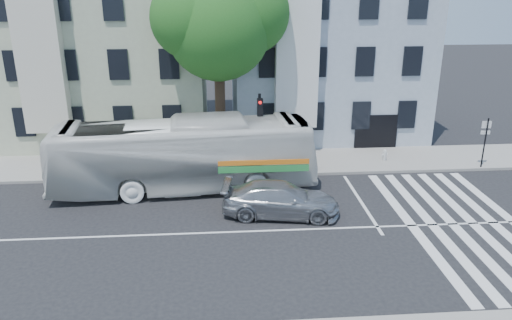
{
  "coord_description": "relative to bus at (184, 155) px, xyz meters",
  "views": [
    {
      "loc": [
        -0.05,
        -18.44,
        9.89
      ],
      "look_at": [
        1.5,
        2.08,
        2.4
      ],
      "focal_mm": 35.0,
      "sensor_mm": 36.0,
      "label": 1
    }
  ],
  "objects": [
    {
      "name": "traffic_signal",
      "position": [
        3.84,
        1.46,
        1.07
      ],
      "size": [
        0.46,
        0.54,
        4.42
      ],
      "rotation": [
        0.0,
        0.0,
        0.02
      ],
      "color": "black",
      "rests_on": "ground"
    },
    {
      "name": "sidewalk_far",
      "position": [
        1.84,
        3.24,
        -1.71
      ],
      "size": [
        80.0,
        4.0,
        0.15
      ],
      "primitive_type": "cube",
      "color": "gray",
      "rests_on": "ground"
    },
    {
      "name": "bus",
      "position": [
        0.0,
        0.0,
        0.0
      ],
      "size": [
        4.0,
        13.02,
        3.57
      ],
      "primitive_type": "imported",
      "rotation": [
        0.0,
        0.0,
        1.65
      ],
      "color": "silver",
      "rests_on": "ground"
    },
    {
      "name": "sedan",
      "position": [
        4.38,
        -3.29,
        -1.04
      ],
      "size": [
        2.81,
        5.4,
        1.49
      ],
      "primitive_type": "imported",
      "rotation": [
        0.0,
        0.0,
        1.43
      ],
      "color": "#A8AAAF",
      "rests_on": "ground"
    },
    {
      "name": "building_right",
      "position": [
        8.84,
        10.24,
        3.71
      ],
      "size": [
        12.0,
        10.0,
        11.0
      ],
      "primitive_type": "cube",
      "color": "#95A3B1",
      "rests_on": "ground"
    },
    {
      "name": "hedge",
      "position": [
        -1.6,
        2.04,
        -1.29
      ],
      "size": [
        8.52,
        2.32,
        0.7
      ],
      "primitive_type": null,
      "rotation": [
        0.0,
        0.0,
        -0.18
      ],
      "color": "#325B1D",
      "rests_on": "sidewalk_far"
    },
    {
      "name": "ground",
      "position": [
        1.84,
        -4.76,
        -1.79
      ],
      "size": [
        120.0,
        120.0,
        0.0
      ],
      "primitive_type": "plane",
      "color": "black",
      "rests_on": "ground"
    },
    {
      "name": "fire_hydrant",
      "position": [
        11.08,
        2.89,
        -1.3
      ],
      "size": [
        0.38,
        0.26,
        0.66
      ],
      "rotation": [
        0.0,
        0.0,
        0.41
      ],
      "color": "silver",
      "rests_on": "sidewalk_far"
    },
    {
      "name": "far_sign_pole",
      "position": [
        16.07,
        1.5,
        0.1
      ],
      "size": [
        0.5,
        0.17,
        2.77
      ],
      "rotation": [
        0.0,
        0.0,
        -0.06
      ],
      "color": "black",
      "rests_on": "sidewalk_far"
    },
    {
      "name": "building_left",
      "position": [
        -5.16,
        10.24,
        3.71
      ],
      "size": [
        12.0,
        10.0,
        11.0
      ],
      "primitive_type": "cube",
      "color": "#A8AE92",
      "rests_on": "ground"
    },
    {
      "name": "street_tree",
      "position": [
        1.9,
        3.97,
        6.04
      ],
      "size": [
        7.3,
        5.9,
        11.1
      ],
      "color": "#2D2116",
      "rests_on": "ground"
    }
  ]
}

